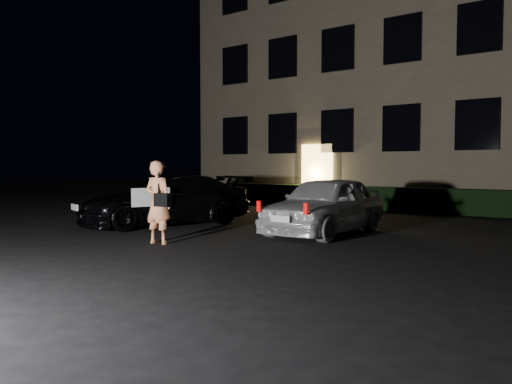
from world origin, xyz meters
The scene contains 6 objects.
ground centered at (0.00, 0.00, 0.00)m, with size 80.00×80.00×0.00m, color black.
building centered at (0.00, 14.99, 6.00)m, with size 20.00×8.11×12.00m.
hedge centered at (0.00, 10.50, 0.42)m, with size 15.00×0.70×0.85m, color black.
sedan centered at (-3.47, 2.60, 0.69)m, with size 3.36×5.09×1.37m.
hatch centered at (0.89, 3.65, 0.69)m, with size 1.73×4.10×1.39m.
man centered at (-1.12, 0.19, 0.87)m, with size 0.75×0.49×1.73m.
Camera 1 is at (6.67, -6.88, 1.62)m, focal length 35.00 mm.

